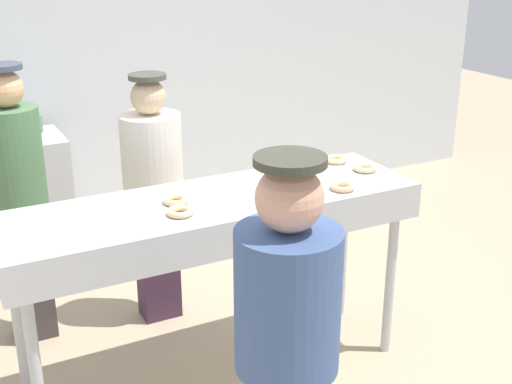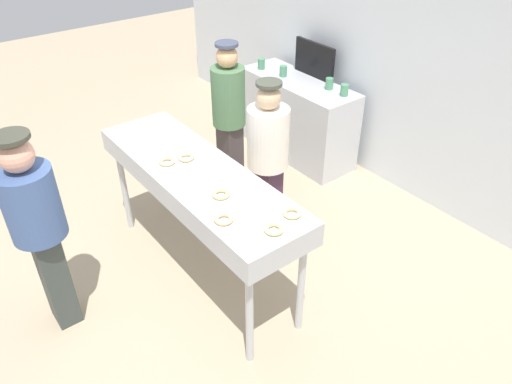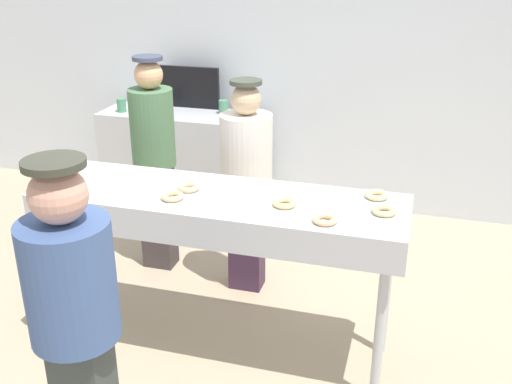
{
  "view_description": "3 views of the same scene",
  "coord_description": "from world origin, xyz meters",
  "px_view_note": "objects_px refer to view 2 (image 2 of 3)",
  "views": [
    {
      "loc": [
        -1.29,
        -2.97,
        2.32
      ],
      "look_at": [
        0.35,
        0.21,
        0.97
      ],
      "focal_mm": 47.61,
      "sensor_mm": 36.0,
      "label": 1
    },
    {
      "loc": [
        2.82,
        -1.6,
        3.08
      ],
      "look_at": [
        0.4,
        0.27,
        0.97
      ],
      "focal_mm": 34.16,
      "sensor_mm": 36.0,
      "label": 2
    },
    {
      "loc": [
        1.08,
        -2.99,
        2.4
      ],
      "look_at": [
        0.17,
        0.2,
        1.02
      ],
      "focal_mm": 41.57,
      "sensor_mm": 36.0,
      "label": 3
    }
  ],
  "objects_px": {
    "worker_baker": "(268,154)",
    "paper_cup_2": "(344,90)",
    "plain_donut_1": "(186,157)",
    "worker_assistant": "(229,116)",
    "paper_cup_1": "(261,64)",
    "plain_donut_5": "(292,213)",
    "plain_donut_0": "(274,229)",
    "customer_waiting": "(37,222)",
    "fryer_conveyor": "(197,181)",
    "paper_cup_3": "(283,71)",
    "prep_counter": "(297,118)",
    "plain_donut_4": "(167,161)",
    "paper_cup_0": "(329,84)",
    "menu_display": "(314,60)",
    "plain_donut_2": "(224,219)",
    "plain_donut_3": "(221,194)"
  },
  "relations": [
    {
      "from": "worker_baker",
      "to": "paper_cup_2",
      "type": "distance_m",
      "value": 1.47
    },
    {
      "from": "plain_donut_1",
      "to": "worker_assistant",
      "type": "relative_size",
      "value": 0.08
    },
    {
      "from": "paper_cup_1",
      "to": "plain_donut_5",
      "type": "bearing_deg",
      "value": -34.46
    },
    {
      "from": "plain_donut_5",
      "to": "worker_assistant",
      "type": "xyz_separation_m",
      "value": [
        -1.72,
        0.68,
        -0.14
      ]
    },
    {
      "from": "plain_donut_0",
      "to": "customer_waiting",
      "type": "xyz_separation_m",
      "value": [
        -1.18,
        -1.17,
        -0.11
      ]
    },
    {
      "from": "plain_donut_0",
      "to": "worker_assistant",
      "type": "bearing_deg",
      "value": 153.35
    },
    {
      "from": "fryer_conveyor",
      "to": "paper_cup_2",
      "type": "bearing_deg",
      "value": 102.66
    },
    {
      "from": "worker_baker",
      "to": "paper_cup_3",
      "type": "xyz_separation_m",
      "value": [
        -1.26,
        1.25,
        0.1
      ]
    },
    {
      "from": "plain_donut_1",
      "to": "prep_counter",
      "type": "bearing_deg",
      "value": 114.0
    },
    {
      "from": "plain_donut_1",
      "to": "plain_donut_4",
      "type": "distance_m",
      "value": 0.16
    },
    {
      "from": "plain_donut_5",
      "to": "paper_cup_0",
      "type": "distance_m",
      "value": 2.53
    },
    {
      "from": "worker_assistant",
      "to": "customer_waiting",
      "type": "distance_m",
      "value": 2.15
    },
    {
      "from": "paper_cup_0",
      "to": "paper_cup_3",
      "type": "distance_m",
      "value": 0.62
    },
    {
      "from": "fryer_conveyor",
      "to": "menu_display",
      "type": "distance_m",
      "value": 2.56
    },
    {
      "from": "fryer_conveyor",
      "to": "paper_cup_2",
      "type": "xyz_separation_m",
      "value": [
        -0.49,
        2.17,
        0.04
      ]
    },
    {
      "from": "fryer_conveyor",
      "to": "plain_donut_2",
      "type": "distance_m",
      "value": 0.7
    },
    {
      "from": "worker_assistant",
      "to": "paper_cup_0",
      "type": "height_order",
      "value": "worker_assistant"
    },
    {
      "from": "plain_donut_5",
      "to": "paper_cup_3",
      "type": "bearing_deg",
      "value": 140.72
    },
    {
      "from": "fryer_conveyor",
      "to": "worker_baker",
      "type": "height_order",
      "value": "worker_baker"
    },
    {
      "from": "paper_cup_2",
      "to": "paper_cup_3",
      "type": "relative_size",
      "value": 1.0
    },
    {
      "from": "paper_cup_0",
      "to": "paper_cup_3",
      "type": "relative_size",
      "value": 1.0
    },
    {
      "from": "plain_donut_4",
      "to": "worker_assistant",
      "type": "distance_m",
      "value": 1.19
    },
    {
      "from": "plain_donut_1",
      "to": "paper_cup_2",
      "type": "xyz_separation_m",
      "value": [
        -0.29,
        2.15,
        -0.08
      ]
    },
    {
      "from": "fryer_conveyor",
      "to": "plain_donut_5",
      "type": "height_order",
      "value": "plain_donut_5"
    },
    {
      "from": "plain_donut_0",
      "to": "paper_cup_0",
      "type": "bearing_deg",
      "value": 127.45
    },
    {
      "from": "customer_waiting",
      "to": "paper_cup_2",
      "type": "bearing_deg",
      "value": 86.99
    },
    {
      "from": "customer_waiting",
      "to": "plain_donut_1",
      "type": "bearing_deg",
      "value": 80.74
    },
    {
      "from": "worker_assistant",
      "to": "plain_donut_2",
      "type": "bearing_deg",
      "value": 140.9
    },
    {
      "from": "paper_cup_1",
      "to": "paper_cup_2",
      "type": "xyz_separation_m",
      "value": [
        1.18,
        0.21,
        0.0
      ]
    },
    {
      "from": "fryer_conveyor",
      "to": "customer_waiting",
      "type": "relative_size",
      "value": 1.32
    },
    {
      "from": "plain_donut_1",
      "to": "prep_counter",
      "type": "height_order",
      "value": "plain_donut_1"
    },
    {
      "from": "plain_donut_1",
      "to": "paper_cup_1",
      "type": "bearing_deg",
      "value": 127.24
    },
    {
      "from": "paper_cup_0",
      "to": "paper_cup_3",
      "type": "bearing_deg",
      "value": -165.75
    },
    {
      "from": "paper_cup_1",
      "to": "paper_cup_0",
      "type": "bearing_deg",
      "value": 12.21
    },
    {
      "from": "plain_donut_1",
      "to": "plain_donut_3",
      "type": "bearing_deg",
      "value": -6.76
    },
    {
      "from": "plain_donut_2",
      "to": "worker_assistant",
      "type": "xyz_separation_m",
      "value": [
        -1.49,
        1.09,
        -0.14
      ]
    },
    {
      "from": "worker_assistant",
      "to": "prep_counter",
      "type": "height_order",
      "value": "worker_assistant"
    },
    {
      "from": "worker_baker",
      "to": "worker_assistant",
      "type": "xyz_separation_m",
      "value": [
        -0.77,
        0.12,
        0.04
      ]
    },
    {
      "from": "customer_waiting",
      "to": "paper_cup_3",
      "type": "xyz_separation_m",
      "value": [
        -1.09,
        3.19,
        0.04
      ]
    },
    {
      "from": "paper_cup_2",
      "to": "paper_cup_3",
      "type": "bearing_deg",
      "value": -169.52
    },
    {
      "from": "paper_cup_1",
      "to": "menu_display",
      "type": "bearing_deg",
      "value": 30.83
    },
    {
      "from": "customer_waiting",
      "to": "paper_cup_1",
      "type": "distance_m",
      "value": 3.45
    },
    {
      "from": "paper_cup_1",
      "to": "paper_cup_3",
      "type": "distance_m",
      "value": 0.35
    },
    {
      "from": "plain_donut_5",
      "to": "worker_baker",
      "type": "relative_size",
      "value": 0.08
    },
    {
      "from": "plain_donut_1",
      "to": "paper_cup_0",
      "type": "bearing_deg",
      "value": 103.65
    },
    {
      "from": "worker_assistant",
      "to": "menu_display",
      "type": "height_order",
      "value": "worker_assistant"
    },
    {
      "from": "fryer_conveyor",
      "to": "worker_baker",
      "type": "relative_size",
      "value": 1.38
    },
    {
      "from": "fryer_conveyor",
      "to": "worker_baker",
      "type": "bearing_deg",
      "value": 94.7
    },
    {
      "from": "worker_baker",
      "to": "paper_cup_3",
      "type": "height_order",
      "value": "worker_baker"
    },
    {
      "from": "plain_donut_1",
      "to": "worker_assistant",
      "type": "xyz_separation_m",
      "value": [
        -0.64,
        0.87,
        -0.14
      ]
    }
  ]
}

